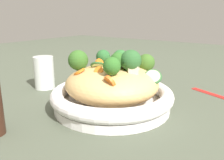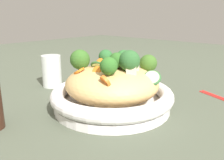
{
  "view_description": "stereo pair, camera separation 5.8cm",
  "coord_description": "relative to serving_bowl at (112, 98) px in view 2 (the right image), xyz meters",
  "views": [
    {
      "loc": [
        -0.46,
        -0.33,
        0.23
      ],
      "look_at": [
        0.0,
        0.0,
        0.07
      ],
      "focal_mm": 38.57,
      "sensor_mm": 36.0,
      "label": 1
    },
    {
      "loc": [
        -0.42,
        -0.38,
        0.23
      ],
      "look_at": [
        0.0,
        0.0,
        0.07
      ],
      "focal_mm": 38.57,
      "sensor_mm": 36.0,
      "label": 2
    }
  ],
  "objects": [
    {
      "name": "ground_plane",
      "position": [
        0.0,
        0.0,
        -0.03
      ],
      "size": [
        3.0,
        3.0,
        0.0
      ],
      "primitive_type": "plane",
      "color": "#4B5241"
    },
    {
      "name": "serving_bowl",
      "position": [
        0.0,
        0.0,
        0.0
      ],
      "size": [
        0.3,
        0.3,
        0.05
      ],
      "color": "white",
      "rests_on": "ground_plane"
    },
    {
      "name": "noodle_heap",
      "position": [
        -0.0,
        -0.0,
        0.04
      ],
      "size": [
        0.23,
        0.23,
        0.1
      ],
      "color": "tan",
      "rests_on": "serving_bowl"
    },
    {
      "name": "broccoli_florets",
      "position": [
        0.01,
        0.01,
        0.09
      ],
      "size": [
        0.2,
        0.19,
        0.08
      ],
      "color": "#A0BF76",
      "rests_on": "serving_bowl"
    },
    {
      "name": "carrot_coins",
      "position": [
        -0.04,
        0.01,
        0.08
      ],
      "size": [
        0.11,
        0.13,
        0.04
      ],
      "color": "orange",
      "rests_on": "serving_bowl"
    },
    {
      "name": "zucchini_slices",
      "position": [
        0.03,
        -0.02,
        0.07
      ],
      "size": [
        0.14,
        0.18,
        0.05
      ],
      "color": "beige",
      "rests_on": "serving_bowl"
    },
    {
      "name": "chicken_chunks",
      "position": [
        0.01,
        -0.04,
        0.08
      ],
      "size": [
        0.06,
        0.06,
        0.03
      ],
      "color": "beige",
      "rests_on": "serving_bowl"
    },
    {
      "name": "drinking_glass",
      "position": [
        0.01,
        0.27,
        0.02
      ],
      "size": [
        0.06,
        0.06,
        0.1
      ],
      "color": "silver",
      "rests_on": "ground_plane"
    }
  ]
}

